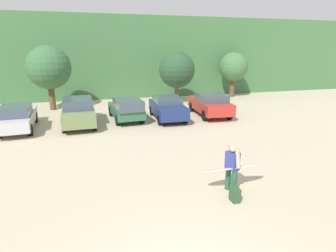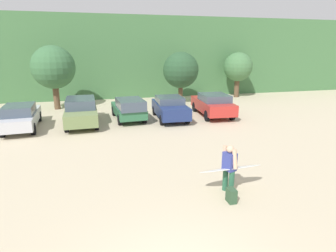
# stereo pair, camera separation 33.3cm
# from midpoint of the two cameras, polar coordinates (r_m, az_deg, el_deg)

# --- Properties ---
(hillside_ridge) EXTENTS (108.00, 12.00, 7.61)m
(hillside_ridge) POSITION_cam_midpoint_polar(r_m,az_deg,el_deg) (32.79, -13.64, 13.61)
(hillside_ridge) COLOR #427042
(hillside_ridge) RESTS_ON ground_plane
(tree_far_left) EXTENTS (3.27, 3.27, 4.89)m
(tree_far_left) POSITION_cam_midpoint_polar(r_m,az_deg,el_deg) (23.45, -23.47, 10.81)
(tree_far_left) COLOR brown
(tree_far_left) RESTS_ON ground_plane
(tree_right) EXTENTS (3.07, 3.07, 4.37)m
(tree_right) POSITION_cam_midpoint_polar(r_m,az_deg,el_deg) (24.64, 1.45, 11.27)
(tree_right) COLOR brown
(tree_right) RESTS_ON ground_plane
(tree_far_right) EXTENTS (2.75, 2.75, 4.30)m
(tree_far_right) POSITION_cam_midpoint_polar(r_m,az_deg,el_deg) (28.44, 12.81, 11.60)
(tree_far_right) COLOR brown
(tree_far_right) RESTS_ON ground_plane
(parked_car_silver) EXTENTS (2.03, 4.78, 1.50)m
(parked_car_silver) POSITION_cam_midpoint_polar(r_m,az_deg,el_deg) (18.54, -28.77, 1.59)
(parked_car_silver) COLOR silver
(parked_car_silver) RESTS_ON ground_plane
(parked_car_olive_green) EXTENTS (2.03, 4.81, 1.63)m
(parked_car_olive_green) POSITION_cam_midpoint_polar(r_m,az_deg,el_deg) (18.37, -18.26, 2.87)
(parked_car_olive_green) COLOR #6B7F4C
(parked_car_olive_green) RESTS_ON ground_plane
(parked_car_forest_green) EXTENTS (2.02, 4.29, 1.52)m
(parked_car_forest_green) POSITION_cam_midpoint_polar(r_m,az_deg,el_deg) (18.70, -8.97, 3.52)
(parked_car_forest_green) COLOR #2D6642
(parked_car_forest_green) RESTS_ON ground_plane
(parked_car_navy) EXTENTS (2.00, 4.33, 1.52)m
(parked_car_navy) POSITION_cam_midpoint_polar(r_m,az_deg,el_deg) (18.89, -0.62, 3.78)
(parked_car_navy) COLOR navy
(parked_car_navy) RESTS_ON ground_plane
(parked_car_red) EXTENTS (2.21, 4.65, 1.58)m
(parked_car_red) POSITION_cam_midpoint_polar(r_m,az_deg,el_deg) (20.12, 8.06, 4.49)
(parked_car_red) COLOR #B72D28
(parked_car_red) RESTS_ON ground_plane
(person_adult) EXTENTS (0.41, 0.65, 1.64)m
(person_adult) POSITION_cam_midpoint_polar(r_m,az_deg,el_deg) (9.48, 11.92, -7.82)
(person_adult) COLOR #26593F
(person_adult) RESTS_ON ground_plane
(surfboard_white) EXTENTS (2.29, 0.70, 0.30)m
(surfboard_white) POSITION_cam_midpoint_polar(r_m,az_deg,el_deg) (9.65, 12.22, -8.34)
(surfboard_white) COLOR white
(backpack_dropped) EXTENTS (0.24, 0.34, 0.45)m
(backpack_dropped) POSITION_cam_midpoint_polar(r_m,az_deg,el_deg) (9.19, 12.42, -13.48)
(backpack_dropped) COLOR #2D4C33
(backpack_dropped) RESTS_ON ground_plane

